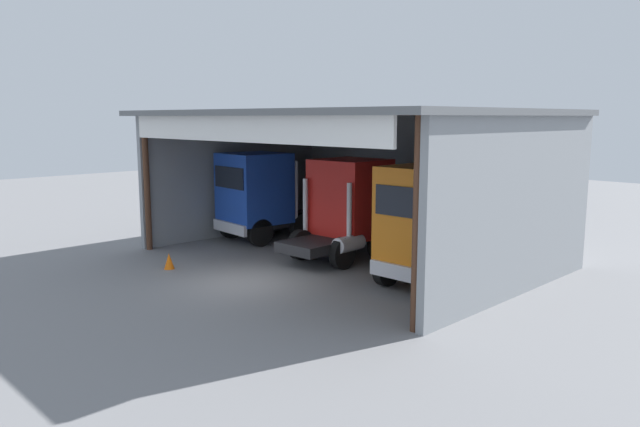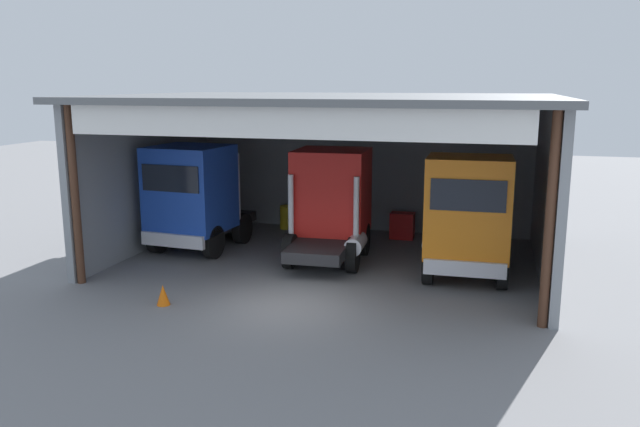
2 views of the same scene
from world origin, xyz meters
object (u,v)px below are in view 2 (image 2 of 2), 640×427
(traffic_cone, at_px, (163,295))
(truck_red_right_bay, at_px, (331,202))
(truck_orange_center_right_bay, at_px, (467,217))
(tool_cart, at_px, (402,226))
(truck_blue_left_bay, at_px, (194,196))
(oil_drum, at_px, (287,217))

(traffic_cone, bearing_deg, truck_red_right_bay, 60.56)
(truck_red_right_bay, distance_m, traffic_cone, 6.70)
(truck_orange_center_right_bay, height_order, tool_cart, truck_orange_center_right_bay)
(truck_red_right_bay, bearing_deg, traffic_cone, -121.83)
(truck_blue_left_bay, relative_size, truck_red_right_bay, 1.06)
(truck_blue_left_bay, height_order, oil_drum, truck_blue_left_bay)
(truck_blue_left_bay, relative_size, tool_cart, 4.74)
(traffic_cone, bearing_deg, truck_blue_left_bay, 107.61)
(oil_drum, bearing_deg, truck_orange_center_right_bay, -34.96)
(truck_blue_left_bay, height_order, traffic_cone, truck_blue_left_bay)
(truck_orange_center_right_bay, distance_m, traffic_cone, 9.01)
(oil_drum, xyz_separation_m, traffic_cone, (-0.33, -9.55, -0.19))
(tool_cart, bearing_deg, oil_drum, 174.88)
(oil_drum, relative_size, tool_cart, 0.95)
(traffic_cone, bearing_deg, tool_cart, 60.77)
(tool_cart, bearing_deg, truck_orange_center_right_bay, -61.38)
(truck_blue_left_bay, bearing_deg, truck_red_right_bay, -172.74)
(truck_red_right_bay, xyz_separation_m, oil_drum, (-2.86, 3.90, -1.47))
(oil_drum, height_order, traffic_cone, oil_drum)
(truck_orange_center_right_bay, height_order, traffic_cone, truck_orange_center_right_bay)
(tool_cart, xyz_separation_m, traffic_cone, (-5.11, -9.13, -0.22))
(truck_orange_center_right_bay, distance_m, oil_drum, 9.09)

